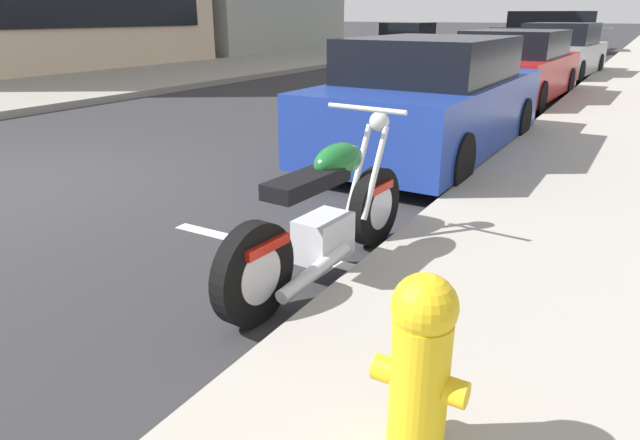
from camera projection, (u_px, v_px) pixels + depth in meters
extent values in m
plane|color=#28282B|center=(19.00, 186.00, 5.86)|extent=(260.00, 260.00, 0.00)
cube|color=gray|center=(239.00, 66.00, 18.62)|extent=(120.00, 5.00, 0.14)
cube|color=silver|center=(286.00, 251.00, 4.24)|extent=(0.12, 2.20, 0.01)
cylinder|color=black|center=(375.00, 207.00, 4.29)|extent=(0.63, 0.15, 0.62)
cylinder|color=silver|center=(375.00, 207.00, 4.29)|extent=(0.35, 0.14, 0.34)
cylinder|color=black|center=(254.00, 274.00, 3.18)|extent=(0.63, 0.15, 0.62)
cylinder|color=silver|center=(254.00, 274.00, 3.18)|extent=(0.35, 0.14, 0.34)
cube|color=silver|center=(323.00, 237.00, 3.74)|extent=(0.42, 0.29, 0.30)
cube|color=black|center=(307.00, 182.00, 3.45)|extent=(0.69, 0.27, 0.10)
ellipsoid|color=#196028|center=(339.00, 161.00, 3.70)|extent=(0.50, 0.27, 0.24)
cube|color=#B7190F|center=(258.00, 244.00, 3.16)|extent=(0.37, 0.20, 0.06)
cube|color=#B7190F|center=(374.00, 186.00, 4.21)|extent=(0.33, 0.18, 0.06)
cylinder|color=silver|center=(358.00, 170.00, 4.10)|extent=(0.34, 0.07, 0.65)
cylinder|color=silver|center=(375.00, 173.00, 4.03)|extent=(0.34, 0.07, 0.65)
cylinder|color=silver|center=(366.00, 109.00, 3.88)|extent=(0.08, 0.62, 0.04)
sphere|color=silver|center=(379.00, 122.00, 4.07)|extent=(0.15, 0.15, 0.15)
cylinder|color=silver|center=(315.00, 271.00, 3.46)|extent=(0.71, 0.14, 0.16)
cube|color=navy|center=(431.00, 111.00, 6.99)|extent=(4.25, 1.82, 0.80)
cube|color=black|center=(431.00, 59.00, 6.67)|extent=(2.27, 1.65, 0.50)
cylinder|color=black|center=(413.00, 110.00, 8.59)|extent=(0.62, 0.23, 0.62)
cylinder|color=black|center=(519.00, 120.00, 7.81)|extent=(0.62, 0.23, 0.62)
cylinder|color=black|center=(321.00, 144.00, 6.35)|extent=(0.62, 0.23, 0.62)
cylinder|color=black|center=(456.00, 162.00, 5.57)|extent=(0.62, 0.23, 0.62)
cube|color=#AD1919|center=(513.00, 75.00, 11.35)|extent=(4.46, 1.97, 0.76)
cube|color=black|center=(516.00, 43.00, 11.11)|extent=(2.40, 1.76, 0.50)
cylinder|color=black|center=(491.00, 78.00, 13.00)|extent=(0.63, 0.24, 0.62)
cylinder|color=black|center=(567.00, 82.00, 12.16)|extent=(0.63, 0.24, 0.62)
cylinder|color=black|center=(448.00, 92.00, 10.70)|extent=(0.63, 0.24, 0.62)
cylinder|color=black|center=(538.00, 98.00, 9.86)|extent=(0.63, 0.24, 0.62)
cube|color=gray|center=(558.00, 58.00, 15.72)|extent=(4.53, 2.12, 0.77)
cube|color=black|center=(562.00, 33.00, 15.46)|extent=(2.31, 1.83, 0.56)
cylinder|color=black|center=(540.00, 62.00, 17.37)|extent=(0.63, 0.26, 0.62)
cylinder|color=black|center=(598.00, 64.00, 16.49)|extent=(0.63, 0.26, 0.62)
cylinder|color=black|center=(513.00, 69.00, 15.11)|extent=(0.63, 0.26, 0.62)
cylinder|color=black|center=(578.00, 72.00, 14.23)|extent=(0.63, 0.26, 0.62)
cube|color=#4C5156|center=(549.00, 37.00, 26.46)|extent=(2.49, 5.49, 0.85)
cube|color=black|center=(552.00, 19.00, 26.18)|extent=(2.25, 3.99, 0.73)
cylinder|color=black|center=(507.00, 44.00, 26.52)|extent=(0.32, 0.78, 0.76)
cylinder|color=black|center=(512.00, 42.00, 28.09)|extent=(0.32, 0.78, 0.76)
cylinder|color=black|center=(589.00, 46.00, 25.05)|extent=(0.32, 0.78, 0.76)
cylinder|color=black|center=(590.00, 44.00, 26.62)|extent=(0.32, 0.78, 0.76)
cube|color=#236638|center=(405.00, 46.00, 22.16)|extent=(4.48, 1.91, 0.76)
cube|color=black|center=(408.00, 29.00, 22.12)|extent=(2.13, 1.71, 0.49)
cylinder|color=black|center=(412.00, 54.00, 20.67)|extent=(0.63, 0.24, 0.62)
cylinder|color=black|center=(372.00, 53.00, 21.41)|extent=(0.63, 0.24, 0.62)
cylinder|color=black|center=(436.00, 50.00, 23.07)|extent=(0.63, 0.24, 0.62)
cylinder|color=black|center=(399.00, 49.00, 23.81)|extent=(0.63, 0.24, 0.62)
cylinder|color=gold|center=(419.00, 387.00, 2.05)|extent=(0.22, 0.22, 0.55)
sphere|color=gold|center=(425.00, 306.00, 1.93)|extent=(0.24, 0.24, 0.24)
cylinder|color=gold|center=(384.00, 369.00, 2.10)|extent=(0.10, 0.08, 0.10)
cylinder|color=gold|center=(456.00, 393.00, 1.97)|extent=(0.10, 0.08, 0.10)
cube|color=black|center=(82.00, 7.00, 15.72)|extent=(9.47, 0.06, 1.10)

